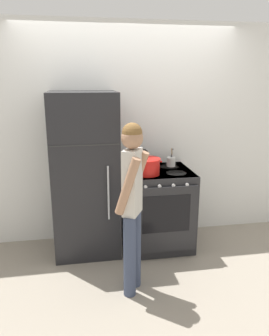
% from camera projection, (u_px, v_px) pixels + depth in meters
% --- Properties ---
extents(ground_plane, '(14.00, 14.00, 0.00)m').
position_uv_depth(ground_plane, '(128.00, 233.00, 4.21)').
color(ground_plane, gray).
extents(wall_back, '(10.00, 0.06, 2.55)m').
position_uv_depth(wall_back, '(127.00, 134.00, 3.90)').
color(wall_back, silver).
rests_on(wall_back, ground_plane).
extents(refrigerator, '(0.71, 0.66, 1.79)m').
position_uv_depth(refrigerator, '(85.00, 175.00, 3.59)').
color(refrigerator, black).
rests_on(refrigerator, ground_plane).
extents(stove_range, '(0.74, 0.72, 0.92)m').
position_uv_depth(stove_range, '(158.00, 208.00, 3.79)').
color(stove_range, '#232326').
rests_on(stove_range, ground_plane).
extents(dutch_oven_pot, '(0.34, 0.30, 0.20)m').
position_uv_depth(dutch_oven_pot, '(147.00, 166.00, 3.51)').
color(dutch_oven_pot, red).
rests_on(dutch_oven_pot, stove_range).
extents(tea_kettle, '(0.23, 0.19, 0.22)m').
position_uv_depth(tea_kettle, '(143.00, 162.00, 3.78)').
color(tea_kettle, silver).
rests_on(tea_kettle, stove_range).
extents(utensil_jar, '(0.10, 0.10, 0.22)m').
position_uv_depth(utensil_jar, '(171.00, 161.00, 3.85)').
color(utensil_jar, silver).
rests_on(utensil_jar, stove_range).
extents(person, '(0.35, 0.39, 1.57)m').
position_uv_depth(person, '(132.00, 200.00, 2.85)').
color(person, '#38425B').
rests_on(person, ground_plane).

